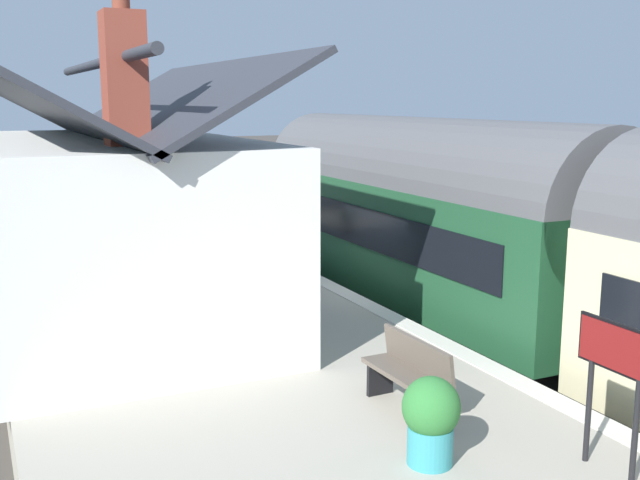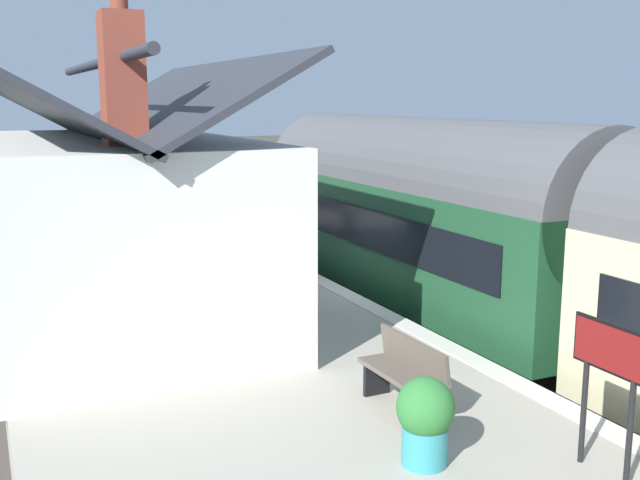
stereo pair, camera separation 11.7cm
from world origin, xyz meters
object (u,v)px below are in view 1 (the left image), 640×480
object	(u,v)px
train	(585,262)
planter_edge_far	(212,230)
planter_by_door	(431,418)
planter_bench_right	(16,239)
bench_platform_end	(124,204)
planter_corner_building	(187,233)
station_building	(108,223)
station_sign_board	(616,361)
lamp_post_platform	(183,149)
bench_near_building	(409,372)

from	to	relation	value
train	planter_edge_far	world-z (taller)	train
planter_by_door	planter_bench_right	bearing A→B (deg)	12.99
bench_platform_end	train	bearing A→B (deg)	-164.66
planter_corner_building	planter_edge_far	distance (m)	1.30
station_building	planter_bench_right	bearing A→B (deg)	9.34
planter_bench_right	station_sign_board	xyz separation A→B (m)	(-14.59, -4.66, 0.89)
train	lamp_post_platform	bearing A→B (deg)	12.77
planter_edge_far	lamp_post_platform	xyz separation A→B (m)	(2.11, 0.15, 2.02)
station_sign_board	lamp_post_platform	bearing A→B (deg)	-0.09
bench_platform_end	planter_by_door	xyz separation A→B (m)	(-17.66, 0.24, 0.02)
station_building	bench_near_building	world-z (taller)	station_building
train	planter_corner_building	world-z (taller)	train
planter_bench_right	planter_by_door	bearing A→B (deg)	-167.01
bench_near_building	lamp_post_platform	size ratio (longest dim) A/B	0.44
planter_by_door	lamp_post_platform	xyz separation A→B (m)	(15.18, -1.53, 1.79)
train	planter_by_door	size ratio (longest dim) A/B	21.27
station_building	planter_bench_right	xyz separation A→B (m)	(6.86, 1.13, -1.34)
planter_corner_building	planter_edge_far	world-z (taller)	planter_corner_building
planter_bench_right	planter_edge_far	size ratio (longest dim) A/B	0.89
planter_corner_building	station_sign_board	xyz separation A→B (m)	(-13.10, -0.75, 0.79)
station_sign_board	planter_corner_building	bearing A→B (deg)	3.28
planter_bench_right	station_sign_board	world-z (taller)	station_sign_board
lamp_post_platform	station_sign_board	size ratio (longest dim) A/B	2.06
planter_edge_far	bench_near_building	bearing A→B (deg)	174.44
station_building	planter_bench_right	distance (m)	7.08
lamp_post_platform	planter_bench_right	bearing A→B (deg)	108.02
bench_near_building	train	bearing A→B (deg)	-73.13
bench_near_building	bench_platform_end	world-z (taller)	same
bench_platform_end	planter_corner_building	size ratio (longest dim) A/B	1.93
planter_corner_building	planter_by_door	bearing A→B (deg)	176.45
train	bench_near_building	xyz separation A→B (m)	(-1.18, 3.88, -0.76)
bench_near_building	planter_corner_building	bearing A→B (deg)	-1.18
station_building	station_sign_board	xyz separation A→B (m)	(-7.73, -3.53, -0.45)
planter_by_door	lamp_post_platform	size ratio (longest dim) A/B	0.29
train	planter_edge_far	bearing A→B (deg)	14.44
planter_corner_building	planter_by_door	xyz separation A→B (m)	(-12.17, 0.75, 0.11)
bench_platform_end	station_sign_board	bearing A→B (deg)	-176.11
lamp_post_platform	station_building	bearing A→B (deg)	157.03
planter_by_door	station_sign_board	bearing A→B (deg)	-121.77
planter_bench_right	planter_corner_building	size ratio (longest dim) A/B	1.03
bench_near_building	planter_edge_far	size ratio (longest dim) A/B	1.68
bench_platform_end	planter_bench_right	world-z (taller)	bench_platform_end
planter_corner_building	lamp_post_platform	distance (m)	3.65
train	planter_bench_right	size ratio (longest dim) A/B	26.66
station_building	bench_platform_end	distance (m)	11.15
lamp_post_platform	planter_by_door	bearing A→B (deg)	174.25
bench_platform_end	bench_near_building	bearing A→B (deg)	-178.99
bench_platform_end	planter_bench_right	bearing A→B (deg)	139.69
station_building	planter_by_door	xyz separation A→B (m)	(-6.80, -2.02, -1.14)
train	bench_platform_end	xyz separation A→B (m)	(15.21, 4.17, -0.76)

